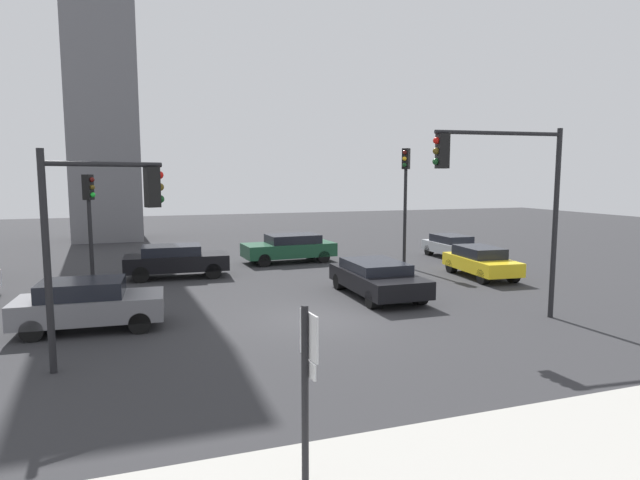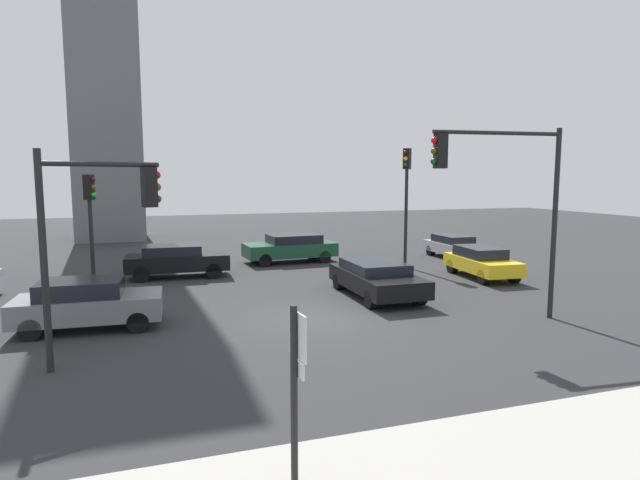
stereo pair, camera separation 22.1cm
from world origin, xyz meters
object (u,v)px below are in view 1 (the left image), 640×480
car_7 (290,247)px  car_6 (481,261)px  direction_sign (306,379)px  traffic_light_3 (405,186)px  traffic_light_0 (103,216)px  traffic_light_1 (90,209)px  traffic_light_2 (504,182)px  car_1 (88,304)px  car_2 (176,260)px  car_0 (377,277)px  car_4 (452,246)px

car_7 → car_6: bearing=132.3°
direction_sign → traffic_light_3: traffic_light_3 is taller
traffic_light_0 → car_6: traffic_light_0 is taller
traffic_light_0 → traffic_light_1: (-1.05, 9.39, -0.35)m
direction_sign → traffic_light_1: bearing=97.5°
traffic_light_2 → car_1: (-11.97, 3.12, -3.52)m
traffic_light_2 → car_6: 8.17m
direction_sign → traffic_light_3: size_ratio=0.45×
direction_sign → car_1: direction_sign is taller
traffic_light_0 → car_7: size_ratio=1.06×
car_1 → traffic_light_1: bearing=96.3°
traffic_light_2 → direction_sign: bearing=43.8°
direction_sign → traffic_light_1: 16.70m
traffic_light_2 → car_2: traffic_light_2 is taller
traffic_light_1 → car_7: bearing=54.3°
car_0 → car_6: bearing=108.4°
traffic_light_2 → car_6: size_ratio=1.43×
car_0 → car_2: size_ratio=1.06×
car_2 → car_4: bearing=6.0°
car_6 → car_7: 9.69m
car_2 → car_7: 6.41m
traffic_light_3 → car_7: 6.78m
car_4 → car_6: bearing=-19.8°
traffic_light_2 → car_0: (-2.14, 4.35, -3.58)m
direction_sign → traffic_light_0: bearing=106.9°
traffic_light_2 → car_0: traffic_light_2 is taller
traffic_light_3 → car_2: 11.40m
direction_sign → car_2: bearing=85.9°
car_7 → traffic_light_1: bearing=18.0°
car_1 → car_4: size_ratio=1.06×
direction_sign → car_1: bearing=103.9°
direction_sign → car_7: size_ratio=0.54×
traffic_light_0 → car_6: (15.11, 6.21, -2.82)m
traffic_light_2 → car_0: bearing=-58.6°
car_4 → car_6: car_6 is taller
car_6 → car_1: bearing=-74.0°
car_0 → car_7: size_ratio=1.00×
direction_sign → traffic_light_3: 19.55m
car_0 → car_1: size_ratio=1.15×
traffic_light_0 → traffic_light_1: traffic_light_0 is taller
direction_sign → car_4: 23.11m
traffic_light_3 → car_6: size_ratio=1.41×
traffic_light_2 → car_1: bearing=-9.4°
traffic_light_0 → car_7: 15.60m
traffic_light_0 → traffic_light_2: traffic_light_2 is taller
traffic_light_3 → car_0: 7.52m
traffic_light_3 → car_1: 15.71m
car_4 → car_6: size_ratio=0.95×
traffic_light_3 → car_6: bearing=77.6°
car_6 → traffic_light_3: bearing=-146.2°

